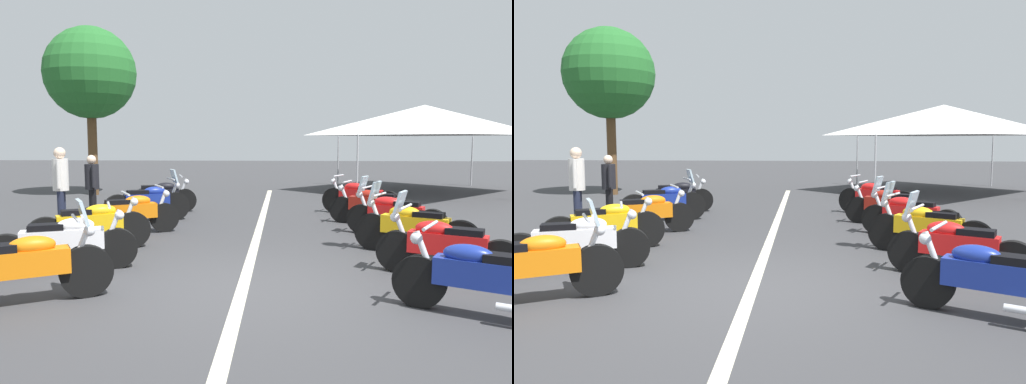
% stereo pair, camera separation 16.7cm
% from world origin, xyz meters
% --- Properties ---
extents(ground_plane, '(80.00, 80.00, 0.00)m').
position_xyz_m(ground_plane, '(0.00, 0.00, 0.00)').
color(ground_plane, '#38383A').
extents(lane_centre_stripe, '(18.02, 0.16, 0.01)m').
position_xyz_m(lane_centre_stripe, '(3.63, 0.00, 0.00)').
color(lane_centre_stripe, beige).
rests_on(lane_centre_stripe, ground_plane).
extents(motorcycle_left_row_0, '(1.23, 1.96, 1.21)m').
position_xyz_m(motorcycle_left_row_0, '(-0.76, 2.53, 0.47)').
color(motorcycle_left_row_0, black).
rests_on(motorcycle_left_row_0, ground_plane).
extents(motorcycle_left_row_1, '(0.99, 2.02, 0.98)m').
position_xyz_m(motorcycle_left_row_1, '(0.72, 2.66, 0.45)').
color(motorcycle_left_row_1, black).
rests_on(motorcycle_left_row_1, ground_plane).
extents(motorcycle_left_row_2, '(1.15, 1.88, 1.01)m').
position_xyz_m(motorcycle_left_row_2, '(2.05, 2.79, 0.46)').
color(motorcycle_left_row_2, black).
rests_on(motorcycle_left_row_2, ground_plane).
extents(motorcycle_left_row_3, '(1.14, 1.88, 0.99)m').
position_xyz_m(motorcycle_left_row_3, '(3.61, 2.60, 0.45)').
color(motorcycle_left_row_3, black).
rests_on(motorcycle_left_row_3, ground_plane).
extents(motorcycle_left_row_4, '(1.09, 1.86, 1.23)m').
position_xyz_m(motorcycle_left_row_4, '(5.22, 2.66, 0.48)').
color(motorcycle_left_row_4, black).
rests_on(motorcycle_left_row_4, ground_plane).
extents(motorcycle_left_row_5, '(0.84, 1.93, 0.99)m').
position_xyz_m(motorcycle_left_row_5, '(6.71, 2.76, 0.45)').
color(motorcycle_left_row_5, black).
rests_on(motorcycle_left_row_5, ground_plane).
extents(motorcycle_right_row_0, '(1.11, 1.80, 0.98)m').
position_xyz_m(motorcycle_right_row_0, '(-0.87, -2.68, 0.45)').
color(motorcycle_right_row_0, black).
rests_on(motorcycle_right_row_0, ground_plane).
extents(motorcycle_right_row_1, '(1.07, 1.82, 1.20)m').
position_xyz_m(motorcycle_right_row_1, '(0.70, -2.78, 0.46)').
color(motorcycle_right_row_1, black).
rests_on(motorcycle_right_row_1, ground_plane).
extents(motorcycle_right_row_2, '(1.16, 1.89, 1.21)m').
position_xyz_m(motorcycle_right_row_2, '(2.13, -2.70, 0.47)').
color(motorcycle_right_row_2, black).
rests_on(motorcycle_right_row_2, ground_plane).
extents(motorcycle_right_row_3, '(1.09, 1.85, 1.19)m').
position_xyz_m(motorcycle_right_row_3, '(3.71, -2.74, 0.46)').
color(motorcycle_right_row_3, black).
rests_on(motorcycle_right_row_3, ground_plane).
extents(motorcycle_right_row_4, '(1.05, 1.95, 0.99)m').
position_xyz_m(motorcycle_right_row_4, '(5.06, -2.56, 0.45)').
color(motorcycle_right_row_4, black).
rests_on(motorcycle_right_row_4, ground_plane).
extents(motorcycle_right_row_5, '(1.16, 1.91, 1.01)m').
position_xyz_m(motorcycle_right_row_5, '(6.62, -2.50, 0.46)').
color(motorcycle_right_row_5, black).
rests_on(motorcycle_right_row_5, ground_plane).
extents(bystander_0, '(0.51, 0.32, 1.78)m').
position_xyz_m(bystander_0, '(3.78, 4.10, 1.05)').
color(bystander_0, '#1E2338').
rests_on(bystander_0, ground_plane).
extents(bystander_1, '(0.47, 0.32, 1.58)m').
position_xyz_m(bystander_1, '(5.05, 3.94, 0.92)').
color(bystander_1, black).
rests_on(bystander_1, ground_plane).
extents(roadside_tree_0, '(3.14, 3.14, 5.79)m').
position_xyz_m(roadside_tree_0, '(10.84, 6.16, 4.20)').
color(roadside_tree_0, brown).
rests_on(roadside_tree_0, ground_plane).
extents(event_tent, '(6.23, 6.23, 3.20)m').
position_xyz_m(event_tent, '(12.38, -5.66, 2.65)').
color(event_tent, white).
rests_on(event_tent, ground_plane).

